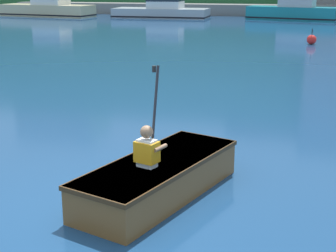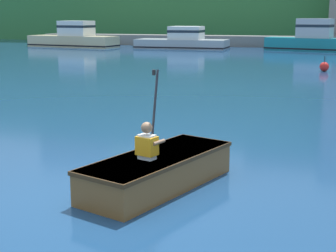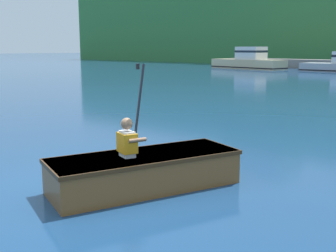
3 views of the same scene
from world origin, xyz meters
name	(u,v)px [view 1 (image 1 of 3)]	position (x,y,z in m)	size (l,w,h in m)	color
ground_plane	(93,213)	(0.00, 0.00, 0.00)	(300.00, 300.00, 0.00)	navy
marina_dock	(274,10)	(0.00, 38.12, 0.45)	(45.49, 2.40, 0.90)	slate
moored_boat_dock_west_inner	(48,7)	(-17.69, 33.07, 0.74)	(8.14, 3.41, 2.16)	#CCB789
moored_boat_dock_center_near	(294,8)	(1.60, 34.00, 0.84)	(6.78, 3.32, 2.38)	#197A84
moored_boat_dock_center_far	(162,10)	(-8.32, 33.80, 0.60)	(7.37, 2.68, 1.75)	#9EA3A8
rowboat_foreground	(160,175)	(0.68, 0.79, 0.29)	(1.82, 2.95, 0.51)	brown
person_paddler	(147,148)	(0.58, 0.50, 0.77)	(0.42, 0.43, 1.31)	silver
channel_buoy	(312,40)	(2.81, 19.07, 0.22)	(0.44, 0.44, 0.72)	red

